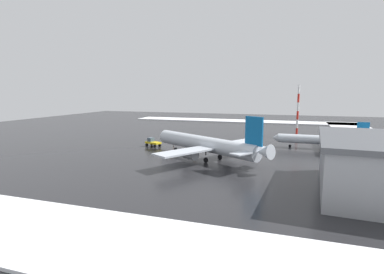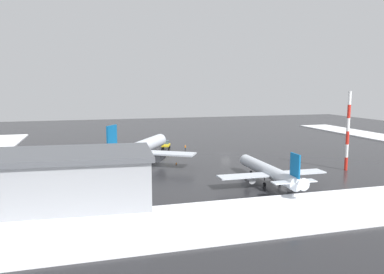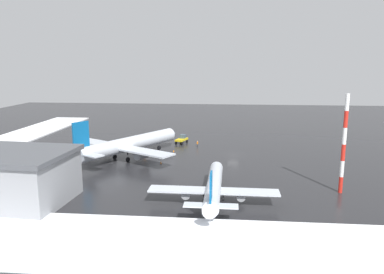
% 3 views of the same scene
% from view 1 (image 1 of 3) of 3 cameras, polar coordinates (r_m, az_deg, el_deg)
% --- Properties ---
extents(ground_plane, '(240.00, 240.00, 0.00)m').
position_cam_1_polar(ground_plane, '(96.36, 3.04, -0.73)').
color(ground_plane, '#232326').
extents(snow_bank_left, '(14.00, 116.00, 0.40)m').
position_cam_1_polar(snow_bank_left, '(38.39, -25.56, -16.00)').
color(snow_bank_left, white).
rests_on(snow_bank_left, ground_plane).
extents(snow_bank_right, '(14.00, 116.00, 0.40)m').
position_cam_1_polar(snow_bank_right, '(161.43, 9.33, 3.03)').
color(snow_bank_right, white).
rests_on(snow_bank_right, ground_plane).
extents(airplane_distant_tail, '(28.20, 32.94, 10.87)m').
position_cam_1_polar(airplane_distant_tail, '(69.43, 2.76, -1.38)').
color(airplane_distant_tail, silver).
rests_on(airplane_distant_tail, ground_plane).
extents(airplane_parked_portside, '(21.61, 26.14, 7.78)m').
position_cam_1_polar(airplane_parked_portside, '(89.33, 23.57, -0.51)').
color(airplane_parked_portside, silver).
rests_on(airplane_parked_portside, ground_plane).
extents(pushback_tug, '(3.59, 5.07, 2.50)m').
position_cam_1_polar(pushback_tug, '(86.81, -7.53, -0.97)').
color(pushback_tug, gold).
rests_on(pushback_tug, ground_plane).
extents(ground_crew_by_nose_gear, '(0.36, 0.36, 1.71)m').
position_cam_1_polar(ground_crew_by_nose_gear, '(89.49, -3.55, -0.83)').
color(ground_crew_by_nose_gear, black).
rests_on(ground_crew_by_nose_gear, ground_plane).
extents(ground_crew_near_tug, '(0.36, 0.36, 1.71)m').
position_cam_1_polar(ground_crew_near_tug, '(74.15, 0.50, -2.79)').
color(ground_crew_near_tug, black).
rests_on(ground_crew_near_tug, ground_plane).
extents(antenna_mast, '(0.70, 0.70, 17.93)m').
position_cam_1_polar(antenna_mast, '(110.89, 19.50, 4.68)').
color(antenna_mast, red).
rests_on(antenna_mast, ground_plane).
extents(cargo_hangar, '(25.99, 16.72, 8.80)m').
position_cam_1_polar(cargo_hangar, '(54.06, 30.89, -4.59)').
color(cargo_hangar, gray).
rests_on(cargo_hangar, ground_plane).
extents(traffic_cone_near_nose, '(0.36, 0.36, 0.55)m').
position_cam_1_polar(traffic_cone_near_nose, '(72.49, -3.96, -3.64)').
color(traffic_cone_near_nose, orange).
rests_on(traffic_cone_near_nose, ground_plane).
extents(traffic_cone_mid_line, '(0.36, 0.36, 0.55)m').
position_cam_1_polar(traffic_cone_mid_line, '(77.72, 7.18, -2.85)').
color(traffic_cone_mid_line, orange).
rests_on(traffic_cone_mid_line, ground_plane).
extents(traffic_cone_wingtip_side, '(0.36, 0.36, 0.55)m').
position_cam_1_polar(traffic_cone_wingtip_side, '(81.99, -0.82, -2.18)').
color(traffic_cone_wingtip_side, orange).
rests_on(traffic_cone_wingtip_side, ground_plane).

